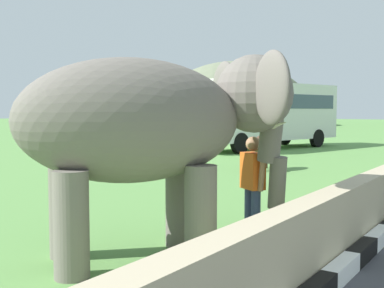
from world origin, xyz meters
name	(u,v)px	position (x,y,z in m)	size (l,w,h in m)	color
barrier_parapet	(293,252)	(2.00, 4.48, 0.50)	(28.00, 0.36, 1.00)	tan
elephant	(157,124)	(2.25, 6.61, 1.89)	(3.94, 3.63, 2.89)	#666058
person_handler	(253,182)	(3.84, 5.94, 0.93)	(0.42, 0.62, 1.66)	navy
bus_white	(265,110)	(20.45, 13.84, 2.08)	(10.11, 4.91, 3.50)	silver
cow_near	(264,145)	(12.08, 9.78, 0.87)	(1.90, 0.67, 1.23)	#473323
hill_east	(236,125)	(55.00, 35.10, 0.00)	(26.48, 21.18, 17.55)	#6A7358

